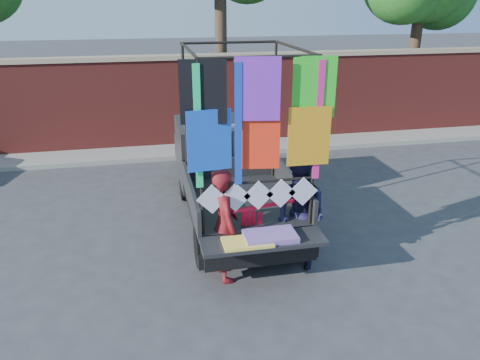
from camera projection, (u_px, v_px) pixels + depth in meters
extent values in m
plane|color=#38383A|center=(248.00, 271.00, 7.51)|extent=(90.00, 90.00, 0.00)
cube|color=maroon|center=(194.00, 103.00, 13.42)|extent=(30.00, 0.35, 2.50)
cube|color=tan|center=(193.00, 57.00, 12.94)|extent=(30.00, 0.45, 0.12)
cube|color=gray|center=(199.00, 150.00, 13.22)|extent=(30.00, 1.20, 0.12)
cylinder|color=#38281C|center=(221.00, 45.00, 14.16)|extent=(0.36, 0.36, 5.46)
cylinder|color=#38281C|center=(413.00, 55.00, 15.57)|extent=(0.36, 0.36, 4.55)
cylinder|color=black|center=(186.00, 185.00, 10.07)|extent=(0.22, 0.67, 0.67)
cylinder|color=black|center=(202.00, 246.00, 7.58)|extent=(0.22, 0.67, 0.67)
cylinder|color=black|center=(257.00, 179.00, 10.37)|extent=(0.22, 0.67, 0.67)
cylinder|color=black|center=(295.00, 237.00, 7.88)|extent=(0.22, 0.67, 0.67)
cube|color=black|center=(234.00, 200.00, 8.87)|extent=(1.72, 4.25, 0.30)
cube|color=black|center=(243.00, 203.00, 8.07)|extent=(1.82, 2.33, 0.10)
cube|color=black|center=(191.00, 195.00, 7.82)|extent=(0.06, 2.33, 0.46)
cube|color=black|center=(293.00, 187.00, 8.16)|extent=(0.06, 2.33, 0.46)
cube|color=black|center=(230.00, 169.00, 9.03)|extent=(1.82, 0.06, 0.46)
cube|color=black|center=(222.00, 151.00, 9.90)|extent=(1.82, 1.62, 1.26)
cube|color=#8C9EAD|center=(225.00, 138.00, 9.34)|extent=(1.62, 0.06, 0.56)
cube|color=#8C9EAD|center=(216.00, 132.00, 10.52)|extent=(1.62, 0.10, 0.71)
cube|color=black|center=(214.00, 147.00, 11.01)|extent=(1.77, 0.91, 0.56)
cube|color=black|center=(263.00, 241.00, 6.77)|extent=(1.82, 0.56, 0.06)
cube|color=black|center=(259.00, 256.00, 7.13)|extent=(1.87, 0.15, 0.18)
cylinder|color=black|center=(201.00, 152.00, 6.46)|extent=(0.05, 0.05, 2.53)
cylinder|color=black|center=(185.00, 116.00, 8.40)|extent=(0.05, 0.05, 2.53)
cylinder|color=black|center=(314.00, 145.00, 6.78)|extent=(0.05, 0.05, 2.53)
cylinder|color=black|center=(274.00, 112.00, 8.71)|extent=(0.05, 0.05, 2.53)
cylinder|color=black|center=(260.00, 57.00, 6.16)|extent=(1.72, 0.04, 0.04)
cylinder|color=black|center=(230.00, 42.00, 8.09)|extent=(1.72, 0.04, 0.04)
cylinder|color=black|center=(189.00, 50.00, 6.96)|extent=(0.04, 2.18, 0.04)
cylinder|color=black|center=(295.00, 48.00, 7.28)|extent=(0.04, 2.18, 0.04)
cylinder|color=black|center=(258.00, 182.00, 6.81)|extent=(1.72, 0.04, 0.04)
cube|color=black|center=(204.00, 94.00, 6.16)|extent=(0.63, 0.02, 0.86)
cube|color=purple|center=(261.00, 92.00, 6.27)|extent=(0.63, 0.02, 0.86)
cube|color=#29DA26|center=(313.00, 90.00, 6.45)|extent=(0.63, 0.02, 0.86)
cube|color=#1C5EFF|center=(206.00, 143.00, 6.36)|extent=(0.63, 0.02, 0.86)
cube|color=#FE2F15|center=(259.00, 139.00, 6.55)|extent=(0.63, 0.02, 0.86)
cube|color=orange|center=(312.00, 136.00, 6.65)|extent=(0.63, 0.02, 0.86)
cube|color=#1BDF79|center=(198.00, 128.00, 6.29)|extent=(0.10, 0.01, 1.72)
cube|color=#EE2786|center=(319.00, 122.00, 6.62)|extent=(0.10, 0.01, 1.72)
cube|color=blue|center=(238.00, 126.00, 6.39)|extent=(0.10, 0.01, 1.72)
cube|color=silver|center=(212.00, 199.00, 6.72)|extent=(0.46, 0.01, 0.46)
cube|color=silver|center=(236.00, 197.00, 6.79)|extent=(0.46, 0.01, 0.46)
cube|color=silver|center=(259.00, 195.00, 6.85)|extent=(0.46, 0.01, 0.46)
cube|color=silver|center=(281.00, 193.00, 6.92)|extent=(0.46, 0.01, 0.46)
cube|color=silver|center=(303.00, 192.00, 6.98)|extent=(0.46, 0.01, 0.46)
cube|color=#E13274|center=(270.00, 236.00, 6.77)|extent=(0.76, 0.46, 0.08)
cube|color=#FFE150|center=(247.00, 242.00, 6.64)|extent=(0.71, 0.40, 0.04)
imported|color=maroon|center=(224.00, 225.00, 7.05)|extent=(0.51, 0.71, 1.79)
imported|color=#181536|center=(301.00, 215.00, 7.39)|extent=(1.02, 1.09, 1.80)
cube|color=#FF0D29|center=(264.00, 206.00, 7.13)|extent=(1.03, 0.26, 0.04)
cube|color=#FF0D29|center=(243.00, 227.00, 7.17)|extent=(0.07, 0.02, 0.60)
cube|color=#FF0D29|center=(248.00, 228.00, 7.19)|extent=(0.07, 0.02, 0.60)
cube|color=#FF0D29|center=(254.00, 229.00, 7.22)|extent=(0.07, 0.02, 0.60)
cube|color=#FF0D29|center=(259.00, 229.00, 7.24)|extent=(0.07, 0.02, 0.60)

